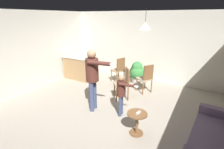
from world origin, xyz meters
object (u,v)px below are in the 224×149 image
(couch_floral, at_px, (220,144))
(kitchen_counter, at_px, (79,68))
(dining_chair_near_wall, at_px, (124,82))
(dining_chair_by_counter, at_px, (146,77))
(spare_remote_on_table, at_px, (138,113))
(potted_plant_corner, at_px, (137,72))
(person_child, at_px, (121,91))
(person_adult, at_px, (93,74))
(dining_chair_centre_back, at_px, (119,69))
(side_table_by_couch, at_px, (137,121))

(couch_floral, xyz_separation_m, kitchen_counter, (-4.99, 2.18, 0.15))
(kitchen_counter, height_order, dining_chair_near_wall, dining_chair_near_wall)
(kitchen_counter, height_order, dining_chair_by_counter, dining_chair_by_counter)
(couch_floral, xyz_separation_m, spare_remote_on_table, (-1.54, -0.04, 0.21))
(potted_plant_corner, bearing_deg, couch_floral, -46.33)
(person_child, relative_size, spare_remote_on_table, 8.62)
(person_adult, height_order, dining_chair_centre_back, person_adult)
(dining_chair_centre_back, height_order, potted_plant_corner, dining_chair_centre_back)
(dining_chair_centre_back, bearing_deg, person_child, -126.70)
(couch_floral, bearing_deg, dining_chair_near_wall, 66.14)
(person_child, height_order, dining_chair_centre_back, person_child)
(side_table_by_couch, distance_m, person_adult, 1.67)
(dining_chair_near_wall, bearing_deg, person_child, 163.07)
(side_table_by_couch, bearing_deg, couch_floral, 1.47)
(person_child, bearing_deg, dining_chair_near_wall, -164.30)
(person_child, xyz_separation_m, dining_chair_centre_back, (-1.16, 2.12, -0.15))
(person_adult, distance_m, dining_chair_near_wall, 1.23)
(potted_plant_corner, height_order, spare_remote_on_table, potted_plant_corner)
(potted_plant_corner, distance_m, spare_remote_on_table, 3.09)
(kitchen_counter, bearing_deg, dining_chair_centre_back, 14.67)
(dining_chair_by_counter, distance_m, potted_plant_corner, 0.86)
(person_adult, relative_size, dining_chair_centre_back, 1.71)
(dining_chair_centre_back, relative_size, potted_plant_corner, 1.15)
(couch_floral, height_order, person_child, person_child)
(side_table_by_couch, distance_m, spare_remote_on_table, 0.21)
(person_child, height_order, potted_plant_corner, person_child)
(kitchen_counter, height_order, side_table_by_couch, kitchen_counter)
(dining_chair_by_counter, bearing_deg, dining_chair_centre_back, 104.97)
(kitchen_counter, bearing_deg, spare_remote_on_table, -32.72)
(dining_chair_centre_back, distance_m, spare_remote_on_table, 3.21)
(couch_floral, bearing_deg, dining_chair_centre_back, 56.84)
(person_adult, relative_size, potted_plant_corner, 1.97)
(person_child, height_order, dining_chair_near_wall, person_child)
(couch_floral, distance_m, dining_chair_near_wall, 2.95)
(kitchen_counter, bearing_deg, dining_chair_near_wall, -17.92)
(kitchen_counter, distance_m, dining_chair_near_wall, 2.53)
(person_adult, xyz_separation_m, potted_plant_corner, (0.30, 2.46, -0.58))
(person_child, distance_m, dining_chair_near_wall, 1.01)
(person_child, relative_size, potted_plant_corner, 1.29)
(potted_plant_corner, bearing_deg, person_child, -78.11)
(kitchen_counter, distance_m, person_adult, 2.75)
(dining_chair_by_counter, distance_m, dining_chair_centre_back, 1.31)
(couch_floral, height_order, kitchen_counter, couch_floral)
(person_adult, distance_m, person_child, 0.88)
(person_child, distance_m, spare_remote_on_table, 0.86)
(kitchen_counter, distance_m, potted_plant_corner, 2.38)
(dining_chair_near_wall, bearing_deg, person_adult, 118.57)
(dining_chair_by_counter, bearing_deg, side_table_by_couch, -131.97)
(couch_floral, height_order, spare_remote_on_table, couch_floral)
(dining_chair_near_wall, bearing_deg, potted_plant_corner, -34.87)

